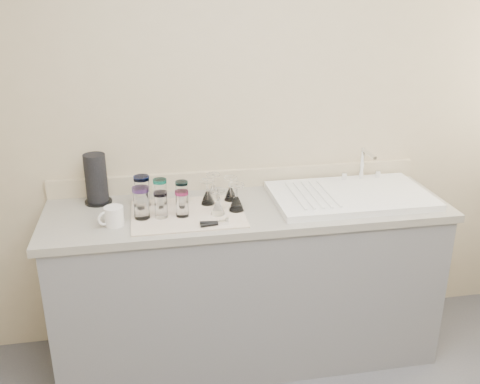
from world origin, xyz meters
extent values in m
cube|color=tan|center=(0.00, 1.50, 1.25)|extent=(3.50, 0.04, 2.50)
cube|color=slate|center=(0.00, 1.20, 0.43)|extent=(2.00, 0.60, 0.86)
cube|color=gray|center=(0.00, 1.20, 0.88)|extent=(2.06, 0.62, 0.04)
cube|color=white|center=(0.55, 1.20, 0.92)|extent=(0.82, 0.50, 0.03)
cylinder|color=silver|center=(0.69, 1.40, 1.03)|extent=(0.02, 0.02, 0.18)
cylinder|color=silver|center=(0.69, 1.32, 1.10)|extent=(0.02, 0.16, 0.02)
cylinder|color=silver|center=(0.59, 1.40, 0.96)|extent=(0.03, 0.03, 0.04)
cylinder|color=silver|center=(0.79, 1.40, 0.96)|extent=(0.03, 0.03, 0.04)
cube|color=silver|center=(-0.32, 1.15, 0.90)|extent=(0.55, 0.42, 0.01)
cylinder|color=white|center=(-0.53, 1.28, 0.98)|extent=(0.08, 0.08, 0.14)
cylinder|color=blue|center=(-0.53, 1.28, 1.06)|extent=(0.08, 0.08, 0.02)
cylinder|color=white|center=(-0.44, 1.27, 0.97)|extent=(0.07, 0.07, 0.12)
cylinder|color=teal|center=(-0.44, 1.27, 1.04)|extent=(0.07, 0.07, 0.02)
cylinder|color=white|center=(-0.33, 1.25, 0.96)|extent=(0.06, 0.06, 0.11)
cylinder|color=teal|center=(-0.33, 1.25, 1.03)|extent=(0.06, 0.06, 0.02)
cylinder|color=white|center=(-0.54, 1.13, 0.98)|extent=(0.08, 0.08, 0.14)
cylinder|color=#613BA6|center=(-0.54, 1.13, 1.06)|extent=(0.08, 0.08, 0.02)
cylinder|color=white|center=(-0.44, 1.12, 0.97)|extent=(0.06, 0.06, 0.11)
cylinder|color=#9484C7|center=(-0.44, 1.12, 1.03)|extent=(0.07, 0.07, 0.02)
cylinder|color=white|center=(-0.34, 1.12, 0.96)|extent=(0.06, 0.06, 0.11)
cylinder|color=#D1348D|center=(-0.34, 1.12, 1.03)|extent=(0.07, 0.07, 0.02)
cone|color=white|center=(-0.20, 1.25, 0.94)|extent=(0.07, 0.07, 0.07)
cylinder|color=white|center=(-0.20, 1.25, 1.00)|extent=(0.01, 0.01, 0.05)
cylinder|color=white|center=(-0.20, 1.25, 1.03)|extent=(0.07, 0.07, 0.01)
cone|color=white|center=(-0.08, 1.28, 0.94)|extent=(0.07, 0.07, 0.07)
cylinder|color=white|center=(-0.08, 1.28, 1.00)|extent=(0.01, 0.01, 0.05)
cylinder|color=white|center=(-0.08, 1.28, 1.03)|extent=(0.07, 0.07, 0.01)
cone|color=white|center=(-0.17, 1.11, 0.94)|extent=(0.07, 0.07, 0.07)
cylinder|color=white|center=(-0.17, 1.11, 1.00)|extent=(0.01, 0.01, 0.05)
cylinder|color=white|center=(-0.17, 1.11, 1.03)|extent=(0.07, 0.07, 0.01)
cone|color=white|center=(-0.07, 1.14, 0.94)|extent=(0.08, 0.08, 0.07)
cylinder|color=white|center=(-0.07, 1.14, 1.01)|extent=(0.01, 0.01, 0.06)
cylinder|color=white|center=(-0.07, 1.14, 1.04)|extent=(0.08, 0.08, 0.01)
cone|color=white|center=(-0.16, 1.32, 0.94)|extent=(0.07, 0.07, 0.07)
cylinder|color=white|center=(-0.16, 1.32, 1.01)|extent=(0.01, 0.01, 0.06)
cylinder|color=white|center=(-0.16, 1.32, 1.04)|extent=(0.07, 0.07, 0.01)
cube|color=silver|center=(-0.16, 0.99, 0.92)|extent=(0.05, 0.03, 0.02)
cylinder|color=black|center=(-0.22, 0.98, 0.92)|extent=(0.11, 0.03, 0.02)
cylinder|color=black|center=(-0.22, 1.00, 0.92)|extent=(0.11, 0.03, 0.02)
cylinder|color=silver|center=(-0.67, 1.08, 0.95)|extent=(0.12, 0.12, 0.09)
torus|color=silver|center=(-0.71, 1.07, 0.95)|extent=(0.07, 0.04, 0.07)
cylinder|color=black|center=(-0.76, 1.38, 0.91)|extent=(0.14, 0.14, 0.01)
cylinder|color=black|center=(-0.76, 1.38, 1.04)|extent=(0.11, 0.11, 0.25)
camera|label=1|loc=(-0.49, -1.28, 1.97)|focal=40.00mm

